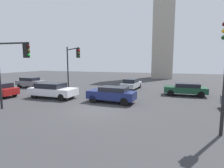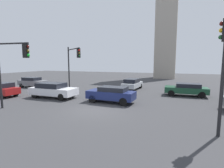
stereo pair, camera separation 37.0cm
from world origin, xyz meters
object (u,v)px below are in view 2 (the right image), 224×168
(car_4, at_px, (53,90))
(traffic_light_2, at_px, (12,61))
(traffic_light_1, at_px, (73,60))
(car_1, at_px, (33,82))
(car_7, at_px, (111,94))
(car_2, at_px, (0,89))
(traffic_light_0, at_px, (224,57))
(car_3, at_px, (186,89))
(car_5, at_px, (132,84))

(car_4, bearing_deg, traffic_light_2, -87.41)
(traffic_light_1, xyz_separation_m, car_1, (-7.69, 1.19, -3.08))
(traffic_light_1, distance_m, car_7, 7.76)
(traffic_light_1, height_order, car_2, traffic_light_1)
(car_1, bearing_deg, traffic_light_0, -22.21)
(car_3, xyz_separation_m, car_5, (-6.48, 2.28, 0.02))
(car_3, height_order, car_5, car_5)
(traffic_light_1, xyz_separation_m, car_5, (6.07, 4.48, -3.10))
(traffic_light_1, distance_m, car_1, 8.37)
(car_1, height_order, car_3, car_1)
(traffic_light_1, distance_m, car_5, 8.16)
(car_1, distance_m, car_5, 14.15)
(car_2, bearing_deg, traffic_light_0, 173.54)
(traffic_light_2, relative_size, car_7, 1.19)
(car_7, bearing_deg, traffic_light_1, -27.38)
(traffic_light_0, distance_m, traffic_light_2, 13.41)
(traffic_light_1, relative_size, car_3, 1.28)
(traffic_light_1, bearing_deg, traffic_light_2, -51.88)
(car_4, bearing_deg, car_7, 1.05)
(car_5, bearing_deg, traffic_light_1, 130.33)
(traffic_light_1, height_order, car_5, traffic_light_1)
(car_2, relative_size, car_7, 0.99)
(car_3, distance_m, car_4, 13.91)
(car_4, xyz_separation_m, car_7, (6.28, 0.11, -0.02))
(car_3, relative_size, car_5, 1.01)
(car_1, bearing_deg, traffic_light_1, -7.14)
(traffic_light_2, distance_m, car_2, 7.26)
(car_3, distance_m, car_5, 6.86)
(traffic_light_1, relative_size, car_7, 1.28)
(traffic_light_1, xyz_separation_m, car_4, (-0.08, -3.62, -3.05))
(traffic_light_1, distance_m, traffic_light_2, 8.13)
(car_4, bearing_deg, traffic_light_0, -18.59)
(traffic_light_1, height_order, traffic_light_2, traffic_light_1)
(car_1, height_order, car_2, car_2)
(car_2, xyz_separation_m, car_3, (18.31, 7.20, -0.03))
(car_2, bearing_deg, traffic_light_2, 154.97)
(traffic_light_2, distance_m, car_7, 8.15)
(traffic_light_1, relative_size, car_4, 1.16)
(traffic_light_0, relative_size, car_3, 1.28)
(car_4, bearing_deg, car_1, 147.68)
(traffic_light_2, height_order, car_7, traffic_light_2)
(traffic_light_2, relative_size, car_2, 1.20)
(car_2, bearing_deg, car_1, -69.76)
(car_2, bearing_deg, car_5, -138.33)
(car_2, bearing_deg, car_7, -169.93)
(car_1, xyz_separation_m, car_2, (1.92, -6.19, -0.01))
(traffic_light_2, distance_m, car_4, 5.33)
(car_5, distance_m, car_7, 7.99)
(traffic_light_2, height_order, car_5, traffic_light_2)
(traffic_light_0, distance_m, car_5, 15.03)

